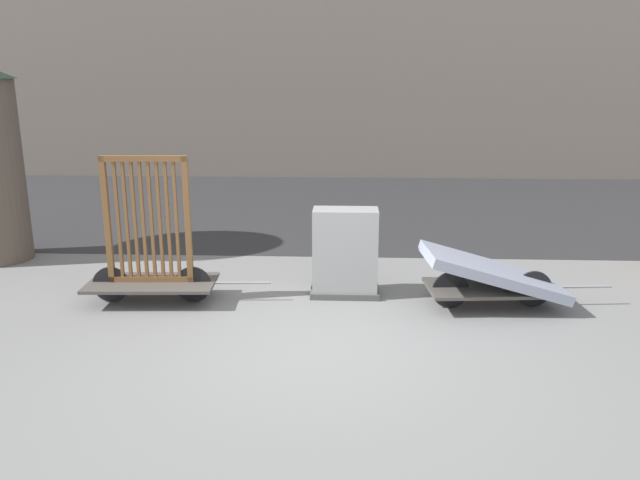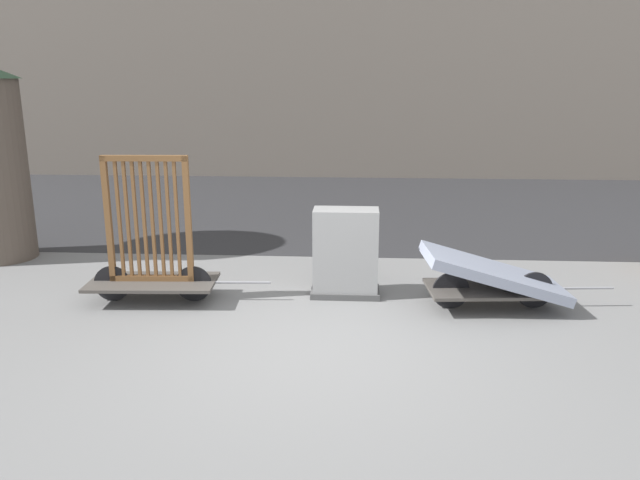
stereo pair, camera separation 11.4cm
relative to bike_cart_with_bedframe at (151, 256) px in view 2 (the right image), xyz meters
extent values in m
plane|color=slate|center=(2.11, -1.36, -0.59)|extent=(60.00, 60.00, 0.00)
cube|color=#2D2D30|center=(2.11, 6.11, -0.58)|extent=(56.00, 8.00, 0.01)
cube|color=#4C4742|center=(-0.01, 0.00, -0.34)|extent=(1.62, 0.85, 0.04)
cylinder|color=black|center=(0.51, 0.03, -0.36)|extent=(0.46, 0.06, 0.45)
cylinder|color=black|center=(-0.52, -0.03, -0.36)|extent=(0.46, 0.06, 0.45)
cylinder|color=gray|center=(1.13, 0.06, -0.34)|extent=(0.70, 0.06, 0.03)
cube|color=brown|center=(-0.01, 0.00, -0.29)|extent=(1.06, 0.12, 0.07)
cube|color=brown|center=(-0.01, 0.00, 1.22)|extent=(1.06, 0.12, 0.07)
cube|color=brown|center=(-0.50, -0.02, 0.47)|extent=(0.07, 0.07, 1.58)
cube|color=brown|center=(0.49, 0.02, 0.47)|extent=(0.07, 0.07, 1.58)
cube|color=brown|center=(-0.36, -0.02, 0.47)|extent=(0.04, 0.05, 1.51)
cube|color=brown|center=(-0.26, -0.01, 0.47)|extent=(0.04, 0.05, 1.51)
cube|color=brown|center=(-0.16, -0.01, 0.47)|extent=(0.04, 0.05, 1.51)
cube|color=brown|center=(-0.06, 0.00, 0.47)|extent=(0.04, 0.05, 1.51)
cube|color=brown|center=(0.04, 0.00, 0.47)|extent=(0.04, 0.05, 1.51)
cube|color=brown|center=(0.15, 0.01, 0.47)|extent=(0.04, 0.05, 1.51)
cube|color=brown|center=(0.25, 0.01, 0.47)|extent=(0.04, 0.05, 1.51)
cube|color=brown|center=(0.35, 0.02, 0.47)|extent=(0.04, 0.05, 1.51)
cube|color=#4C4742|center=(4.23, 0.00, -0.34)|extent=(1.64, 0.90, 0.04)
cylinder|color=black|center=(4.74, 0.04, -0.36)|extent=(0.46, 0.07, 0.45)
cylinder|color=black|center=(3.71, -0.04, -0.36)|extent=(0.46, 0.07, 0.45)
cylinder|color=gray|center=(5.36, 0.09, -0.34)|extent=(0.70, 0.09, 0.03)
cube|color=#8C93A8|center=(4.23, 0.00, -0.14)|extent=(1.78, 1.02, 0.61)
cube|color=#4C4C4C|center=(2.42, 0.37, -0.55)|extent=(0.89, 0.48, 0.08)
cube|color=gray|center=(2.42, 0.37, -0.02)|extent=(0.83, 0.42, 1.14)
camera|label=1|loc=(2.44, -7.33, 2.17)|focal=35.00mm
camera|label=2|loc=(2.56, -7.32, 2.17)|focal=35.00mm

